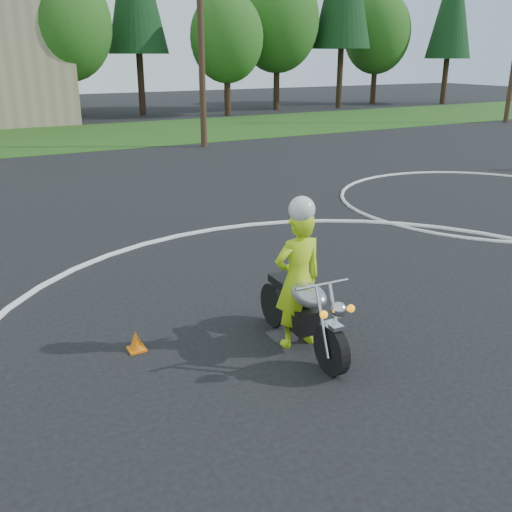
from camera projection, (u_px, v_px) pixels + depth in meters
name	position (u px, v px, depth m)	size (l,w,h in m)	color
grass_strip	(64.00, 138.00, 28.47)	(120.00, 10.00, 0.02)	#1E4714
course_markings	(422.00, 277.00, 10.70)	(19.05, 19.05, 0.12)	silver
primary_motorcycle	(303.00, 311.00, 7.96)	(0.79, 2.26, 1.19)	black
rider_primary_grp	(298.00, 276.00, 7.91)	(0.75, 0.51, 2.20)	#B2E017
treeline	(252.00, 13.00, 39.20)	(38.20, 8.10, 14.52)	#382619
utility_poles	(201.00, 23.00, 24.01)	(41.60, 1.12, 10.00)	#473321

